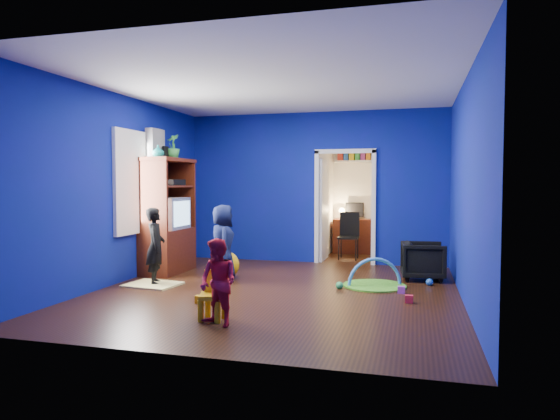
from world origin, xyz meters
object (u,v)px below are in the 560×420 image
(child_navy, at_px, (223,243))
(play_mat, at_px, (375,286))
(child_black, at_px, (156,246))
(hopper_ball, at_px, (226,265))
(tv_armoire, at_px, (168,216))
(study_desk, at_px, (354,236))
(kid_chair, at_px, (213,298))
(vase, at_px, (158,151))
(crt_tv, at_px, (170,213))
(toddler_red, at_px, (218,282))
(folding_chair, at_px, (348,237))
(armchair, at_px, (423,261))

(child_navy, relative_size, play_mat, 1.29)
(child_black, distance_m, hopper_ball, 1.18)
(child_black, distance_m, tv_armoire, 1.11)
(study_desk, bearing_deg, kid_chair, -98.64)
(child_navy, relative_size, vase, 5.97)
(crt_tv, bearing_deg, play_mat, -4.68)
(child_black, xyz_separation_m, crt_tv, (-0.28, 0.99, 0.44))
(toddler_red, distance_m, tv_armoire, 3.54)
(hopper_ball, relative_size, kid_chair, 0.87)
(vase, distance_m, hopper_ball, 2.18)
(play_mat, bearing_deg, child_black, -167.68)
(vase, xyz_separation_m, kid_chair, (1.93, -2.32, -1.81))
(study_desk, bearing_deg, folding_chair, -90.00)
(child_navy, distance_m, study_desk, 4.09)
(crt_tv, relative_size, study_desk, 0.80)
(child_black, relative_size, kid_chair, 2.33)
(toddler_red, xyz_separation_m, tv_armoire, (-2.08, 2.82, 0.51))
(tv_armoire, height_order, kid_chair, tv_armoire)
(crt_tv, height_order, folding_chair, crt_tv)
(child_navy, height_order, kid_chair, child_navy)
(kid_chair, bearing_deg, folding_chair, 63.47)
(child_black, height_order, hopper_ball, child_black)
(kid_chair, xyz_separation_m, folding_chair, (0.89, 4.90, 0.21))
(tv_armoire, distance_m, study_desk, 4.34)
(armchair, relative_size, toddler_red, 0.71)
(play_mat, bearing_deg, hopper_ball, 179.41)
(armchair, height_order, study_desk, study_desk)
(vase, relative_size, hopper_ball, 0.46)
(vase, distance_m, study_desk, 4.83)
(hopper_ball, bearing_deg, study_desk, 64.79)
(vase, bearing_deg, crt_tv, 82.41)
(play_mat, xyz_separation_m, folding_chair, (-0.72, 2.57, 0.45))
(toddler_red, bearing_deg, folding_chair, 105.93)
(vase, distance_m, crt_tv, 1.08)
(toddler_red, relative_size, hopper_ball, 2.15)
(child_black, bearing_deg, kid_chair, -159.99)
(crt_tv, bearing_deg, study_desk, 49.43)
(crt_tv, bearing_deg, tv_armoire, 180.00)
(child_navy, height_order, hopper_ball, child_navy)
(study_desk, bearing_deg, toddler_red, -96.97)
(armchair, height_order, folding_chair, folding_chair)
(toddler_red, bearing_deg, play_mat, 84.18)
(kid_chair, bearing_deg, play_mat, 39.11)
(tv_armoire, distance_m, play_mat, 3.68)
(child_black, distance_m, folding_chair, 4.12)
(toddler_red, xyz_separation_m, hopper_ball, (-0.91, 2.56, -0.25))
(child_black, distance_m, vase, 1.66)
(folding_chair, bearing_deg, armchair, -52.21)
(crt_tv, xyz_separation_m, play_mat, (3.50, -0.29, -1.01))
(vase, distance_m, folding_chair, 4.14)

